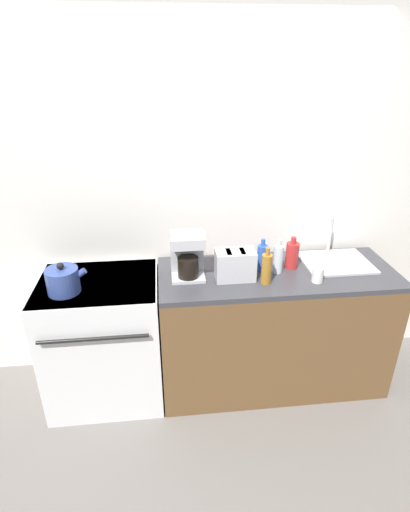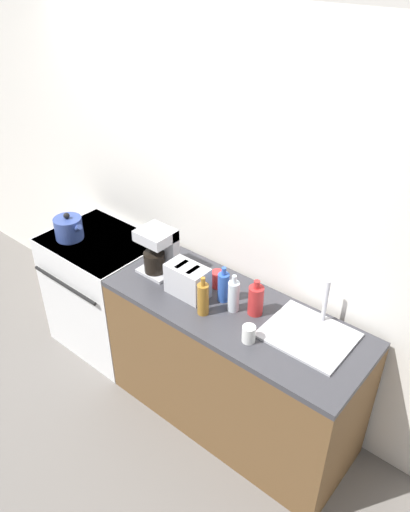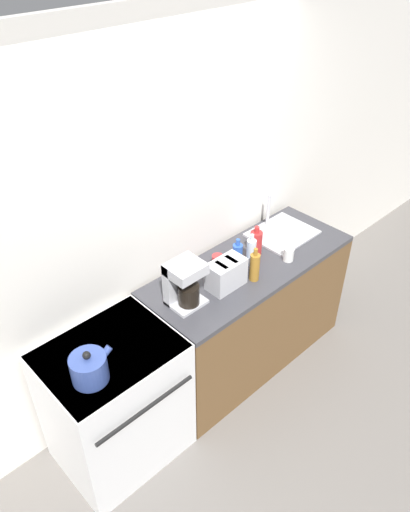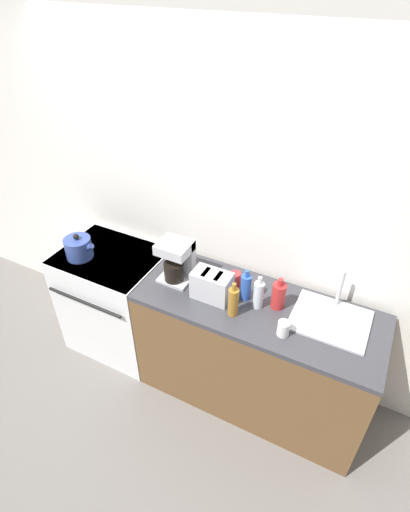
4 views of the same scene
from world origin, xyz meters
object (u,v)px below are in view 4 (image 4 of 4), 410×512
at_px(bottle_blue, 246,287).
at_px(bottle_red, 279,295).
at_px(toaster, 212,285).
at_px(cup_red, 235,280).
at_px(coffee_maker, 177,259).
at_px(bottle_clear, 258,294).
at_px(kettle, 79,248).
at_px(cup_white, 283,328).
at_px(bottle_amber, 233,301).
at_px(stove, 116,299).

height_order(bottle_blue, bottle_red, bottle_blue).
distance_m(toaster, cup_red, 0.20).
xyz_separation_m(coffee_maker, bottle_clear, (0.60, -0.02, -0.06)).
relative_size(coffee_maker, cup_red, 2.78).
bearing_deg(kettle, cup_white, -1.70).
bearing_deg(bottle_amber, toaster, 157.10).
xyz_separation_m(coffee_maker, bottle_amber, (0.49, -0.15, -0.05)).
bearing_deg(cup_white, coffee_maker, 168.27).
distance_m(stove, bottle_blue, 1.22).
height_order(bottle_clear, bottle_red, bottle_clear).
bearing_deg(cup_red, toaster, -117.97).
distance_m(bottle_amber, cup_white, 0.34).
xyz_separation_m(stove, cup_red, (0.98, 0.12, 0.51)).
relative_size(toaster, bottle_red, 1.13).
height_order(stove, bottle_amber, bottle_amber).
relative_size(kettle, bottle_red, 1.10).
distance_m(bottle_clear, cup_white, 0.27).
bearing_deg(stove, bottle_amber, -6.90).
height_order(coffee_maker, cup_red, coffee_maker).
distance_m(coffee_maker, bottle_blue, 0.50).
xyz_separation_m(bottle_red, cup_white, (0.11, -0.21, -0.05)).
bearing_deg(bottle_clear, cup_white, -35.18).
distance_m(toaster, bottle_clear, 0.30).
bearing_deg(kettle, toaster, 2.84).
relative_size(kettle, bottle_clear, 1.04).
height_order(bottle_red, bottle_amber, bottle_amber).
relative_size(bottle_clear, cup_white, 2.45).
bearing_deg(cup_white, stove, 173.86).
bearing_deg(coffee_maker, bottle_amber, -17.00).
height_order(bottle_clear, cup_red, bottle_clear).
height_order(bottle_blue, cup_red, bottle_blue).
distance_m(bottle_red, bottle_amber, 0.30).
bearing_deg(cup_white, kettle, 178.30).
height_order(coffee_maker, bottle_red, coffee_maker).
bearing_deg(toaster, kettle, -177.16).
distance_m(kettle, toaster, 1.07).
xyz_separation_m(stove, bottle_blue, (1.09, 0.04, 0.55)).
height_order(cup_white, cup_red, cup_red).
bearing_deg(coffee_maker, toaster, -13.15).
bearing_deg(bottle_blue, bottle_red, 5.88).
xyz_separation_m(kettle, bottle_amber, (1.25, -0.03, 0.02)).
bearing_deg(bottle_blue, cup_white, -30.67).
relative_size(kettle, cup_red, 2.27).
height_order(stove, cup_white, cup_white).
bearing_deg(coffee_maker, bottle_red, 3.32).
height_order(kettle, bottle_amber, bottle_amber).
bearing_deg(bottle_clear, bottle_blue, 160.90).
bearing_deg(toaster, cup_red, 62.03).
height_order(toaster, bottle_red, bottle_red).
distance_m(stove, bottle_clear, 1.31).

